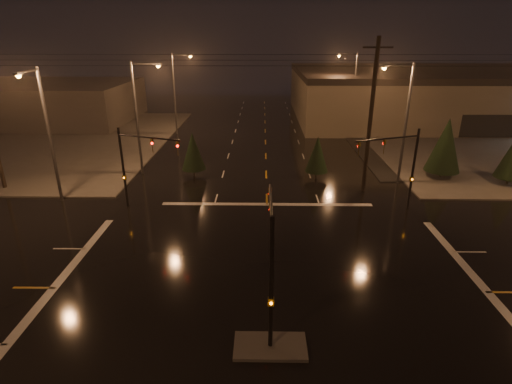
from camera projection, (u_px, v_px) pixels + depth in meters
ground at (269, 290)px, 20.21m from camera, size 140.00×140.00×0.00m
sidewalk_nw at (19, 141)px, 48.54m from camera, size 36.00×36.00×0.12m
median_island at (270, 346)px, 16.46m from camera, size 3.00×1.60×0.15m
stop_bar_far at (267, 204)px, 30.43m from camera, size 16.00×0.50×0.01m
retail_building at (493, 92)px, 61.04m from camera, size 60.20×28.30×7.20m
commercial_block at (28, 102)px, 58.77m from camera, size 30.00×18.00×5.60m
signal_mast_median at (271, 257)px, 15.97m from camera, size 0.25×4.59×6.00m
signal_mast_ne at (402, 161)px, 28.10m from camera, size 4.84×1.86×6.00m
signal_mast_nw at (134, 159)px, 28.38m from camera, size 4.84×1.86×6.00m
streetlight_1 at (139, 111)px, 34.99m from camera, size 2.77×0.32×10.00m
streetlight_2 at (176, 88)px, 49.87m from camera, size 2.77×0.32×10.00m
streetlight_3 at (403, 116)px, 32.79m from camera, size 2.77×0.32×10.00m
streetlight_4 at (352, 87)px, 51.39m from camera, size 2.77×0.32×10.00m
streetlight_5 at (46, 128)px, 28.72m from camera, size 0.32×2.77×10.00m
utility_pole_1 at (371, 117)px, 30.85m from camera, size 2.20×0.32×12.00m
conifer_0 at (446, 145)px, 34.95m from camera, size 3.01×3.01×5.41m
conifer_3 at (193, 151)px, 35.60m from camera, size 2.16×2.16×4.07m
conifer_4 at (317, 154)px, 35.02m from camera, size 2.03×2.03×3.88m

